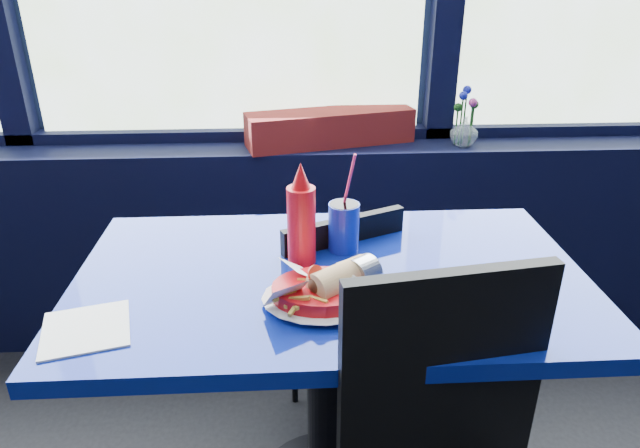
{
  "coord_description": "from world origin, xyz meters",
  "views": [
    {
      "loc": [
        0.21,
        0.83,
        1.43
      ],
      "look_at": [
        0.27,
        1.98,
        0.89
      ],
      "focal_mm": 32.0,
      "sensor_mm": 36.0,
      "label": 1
    }
  ],
  "objects": [
    {
      "name": "chair_near_back",
      "position": [
        0.39,
        2.26,
        0.47
      ],
      "size": [
        0.49,
        0.49,
        0.82
      ],
      "rotation": [
        0.0,
        0.0,
        3.56
      ],
      "color": "black",
      "rests_on": "ground"
    },
    {
      "name": "window_sill",
      "position": [
        0.0,
        2.87,
        0.4
      ],
      "size": [
        5.0,
        0.26,
        0.8
      ],
      "primitive_type": "cube",
      "color": "black",
      "rests_on": "ground"
    },
    {
      "name": "napkin",
      "position": [
        -0.21,
        1.8,
        0.75
      ],
      "size": [
        0.2,
        0.2,
        0.0
      ],
      "primitive_type": "cube",
      "rotation": [
        0.0,
        0.0,
        0.26
      ],
      "color": "white",
      "rests_on": "near_table"
    },
    {
      "name": "near_table",
      "position": [
        0.3,
        2.0,
        0.57
      ],
      "size": [
        1.2,
        0.7,
        0.75
      ],
      "color": "black",
      "rests_on": "ground"
    },
    {
      "name": "food_basket",
      "position": [
        0.28,
        1.88,
        0.78
      ],
      "size": [
        0.26,
        0.26,
        0.09
      ],
      "rotation": [
        0.0,
        0.0,
        0.19
      ],
      "color": "red",
      "rests_on": "near_table"
    },
    {
      "name": "soda_cup",
      "position": [
        0.34,
        2.12,
        0.82
      ],
      "size": [
        0.08,
        0.08,
        0.26
      ],
      "rotation": [
        0.0,
        0.0,
        -0.08
      ],
      "color": "#0E209D",
      "rests_on": "near_table"
    },
    {
      "name": "ketchup_bottle",
      "position": [
        0.23,
        2.06,
        0.86
      ],
      "size": [
        0.07,
        0.07,
        0.26
      ],
      "color": "red",
      "rests_on": "near_table"
    },
    {
      "name": "planter_box",
      "position": [
        0.36,
        2.87,
        0.86
      ],
      "size": [
        0.63,
        0.3,
        0.12
      ],
      "primitive_type": "cube",
      "rotation": [
        0.0,
        0.0,
        0.24
      ],
      "color": "maroon",
      "rests_on": "window_sill"
    },
    {
      "name": "flower_vase",
      "position": [
        0.85,
        2.83,
        0.87
      ],
      "size": [
        0.11,
        0.11,
        0.21
      ],
      "rotation": [
        0.0,
        0.0,
        0.07
      ],
      "color": "silver",
      "rests_on": "window_sill"
    }
  ]
}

